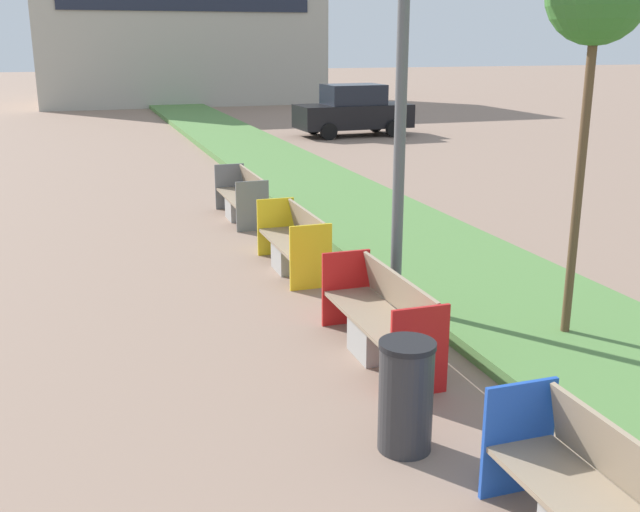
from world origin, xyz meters
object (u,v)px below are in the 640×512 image
Objects in this scene: bench_yellow_frame at (294,247)px; parked_car_distant at (353,111)px; bench_red_frame at (381,324)px; litter_bin at (406,396)px; bench_grey_frame at (242,201)px.

bench_yellow_frame is 0.46× the size of parked_car_distant.
bench_red_frame is 2.15× the size of litter_bin.
litter_bin is (-0.59, -8.97, 0.13)m from bench_grey_frame.
litter_bin reaches higher than bench_red_frame.
parked_car_distant is at bearing 70.09° from bench_red_frame.
bench_yellow_frame is at bearing -115.90° from parked_car_distant.
parked_car_distant is (6.85, 15.47, 0.55)m from bench_yellow_frame.
bench_grey_frame is 8.99m from litter_bin.
bench_yellow_frame is at bearing 90.04° from bench_red_frame.
bench_yellow_frame is at bearing -90.03° from bench_grey_frame.
bench_grey_frame is at bearing 86.25° from litter_bin.
bench_red_frame is at bearing -90.00° from bench_grey_frame.
litter_bin is 22.11m from parked_car_distant.
bench_grey_frame is 0.49× the size of parked_car_distant.
bench_red_frame is at bearing 72.98° from litter_bin.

